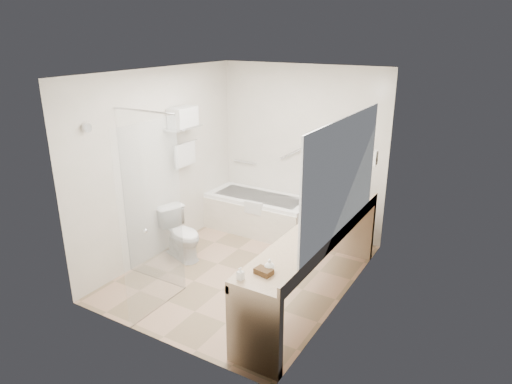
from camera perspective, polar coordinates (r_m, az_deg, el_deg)
The scene contains 25 objects.
floor at distance 5.97m, azimuth -1.49°, elevation -9.93°, with size 3.20×3.20×0.00m, color tan.
ceiling at distance 5.21m, azimuth -1.74°, elevation 14.75°, with size 2.60×3.20×0.10m, color silver.
wall_back at distance 6.81m, azimuth 5.62°, elevation 5.14°, with size 2.60×0.10×2.50m, color beige.
wall_front at distance 4.28m, azimuth -13.14°, elevation -4.19°, with size 2.60×0.10×2.50m, color beige.
wall_left at distance 6.22m, azimuth -11.80°, elevation 3.43°, with size 0.10×3.20×2.50m, color beige.
wall_right at distance 4.92m, azimuth 11.29°, elevation -0.86°, with size 0.10×3.20×2.50m, color beige.
bathtub at distance 7.03m, azimuth 0.41°, elevation -2.65°, with size 1.60×0.73×0.59m.
grab_bar_short at distance 7.29m, azimuth -1.36°, elevation 3.77°, with size 0.03×0.03×0.40m, color silver.
grab_bar_long at distance 6.80m, azimuth 5.09°, elevation 5.13°, with size 0.03×0.03×0.60m, color silver.
shower_enclosure at distance 5.21m, azimuth -12.98°, elevation -2.02°, with size 0.96×0.91×2.11m.
towel_shelf at distance 6.28m, azimuth -9.08°, elevation 8.47°, with size 0.24×0.55×0.81m.
vanity_counter at distance 5.13m, azimuth 7.35°, elevation -7.22°, with size 0.55×2.70×0.95m.
sink at distance 5.38m, azimuth 9.45°, elevation -3.89°, with size 0.40×0.52×0.14m, color white.
faucet at distance 5.29m, azimuth 10.98°, elevation -3.10°, with size 0.03×0.03×0.14m, color silver.
mirror at distance 4.70m, azimuth 10.79°, elevation 2.04°, with size 0.02×2.00×1.20m, color silver.
hairdryer_unit at distance 5.84m, azimuth 14.50°, elevation 4.18°, with size 0.08×0.10×0.18m, color silver.
toilet at distance 6.27m, azimuth -9.27°, elevation -5.22°, with size 0.38×0.68×0.67m, color white.
amenity_basket at distance 4.19m, azimuth 0.97°, elevation -9.90°, with size 0.16×0.11×0.05m, color #4E351C.
soap_bottle_a at distance 4.11m, azimuth -1.95°, elevation -10.55°, with size 0.05×0.12×0.05m, color silver.
soap_bottle_b at distance 4.23m, azimuth 1.70°, elevation -9.29°, with size 0.10×0.12×0.10m, color silver.
water_bottle_left at distance 5.78m, azimuth 10.38°, elevation -1.03°, with size 0.06×0.06×0.19m.
water_bottle_mid at distance 6.00m, azimuth 11.12°, elevation -0.26°, with size 0.06×0.06×0.19m.
water_bottle_right at distance 5.93m, azimuth 10.53°, elevation -0.55°, with size 0.05×0.05×0.18m.
drinking_glass_near at distance 6.07m, azimuth 11.15°, elevation -0.53°, with size 0.06×0.06×0.08m, color silver.
drinking_glass_far at distance 5.23m, azimuth 8.31°, elevation -3.63°, with size 0.07×0.07×0.09m, color silver.
Camera 1 is at (2.78, -4.38, 2.94)m, focal length 32.00 mm.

